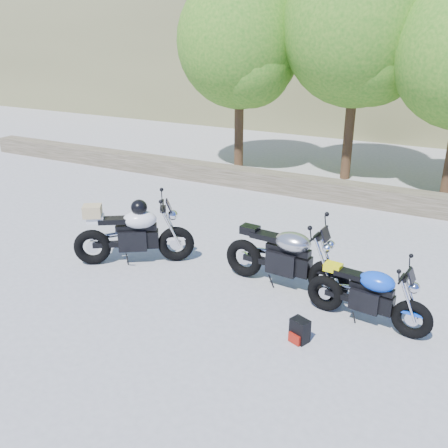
{
  "coord_description": "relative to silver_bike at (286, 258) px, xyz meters",
  "views": [
    {
      "loc": [
        4.18,
        -6.67,
        4.18
      ],
      "look_at": [
        0.2,
        1.0,
        0.75
      ],
      "focal_mm": 40.0,
      "sensor_mm": 36.0,
      "label": 1
    }
  ],
  "objects": [
    {
      "name": "ground",
      "position": [
        -1.61,
        -0.53,
        -0.56
      ],
      "size": [
        90.0,
        90.0,
        0.0
      ],
      "primitive_type": "plane",
      "color": "gray",
      "rests_on": "ground"
    },
    {
      "name": "stone_wall",
      "position": [
        -1.61,
        4.97,
        -0.31
      ],
      "size": [
        22.0,
        0.55,
        0.5
      ],
      "primitive_type": "cube",
      "color": "#47412F",
      "rests_on": "ground"
    },
    {
      "name": "tree_decid_left",
      "position": [
        -4.01,
        6.6,
        3.08
      ],
      "size": [
        3.67,
        3.67,
        5.62
      ],
      "color": "#382314",
      "rests_on": "ground"
    },
    {
      "name": "tree_decid_mid",
      "position": [
        -0.71,
        7.0,
        3.48
      ],
      "size": [
        4.08,
        4.08,
        6.24
      ],
      "color": "#382314",
      "rests_on": "ground"
    },
    {
      "name": "silver_bike",
      "position": [
        0.0,
        0.0,
        0.0
      ],
      "size": [
        2.29,
        0.72,
        1.15
      ],
      "rotation": [
        0.0,
        0.0,
        -0.08
      ],
      "color": "black",
      "rests_on": "ground"
    },
    {
      "name": "white_bike",
      "position": [
        -2.88,
        -0.38,
        0.05
      ],
      "size": [
        1.98,
        1.37,
        1.25
      ],
      "rotation": [
        0.0,
        0.0,
        0.57
      ],
      "color": "black",
      "rests_on": "ground"
    },
    {
      "name": "blue_bike",
      "position": [
        1.49,
        -0.48,
        -0.09
      ],
      "size": [
        1.92,
        0.61,
        0.97
      ],
      "rotation": [
        0.0,
        0.0,
        -0.12
      ],
      "color": "black",
      "rests_on": "ground"
    },
    {
      "name": "backpack",
      "position": [
        0.75,
        -1.39,
        -0.39
      ],
      "size": [
        0.31,
        0.29,
        0.35
      ],
      "rotation": [
        0.0,
        0.0,
        -0.38
      ],
      "color": "black",
      "rests_on": "ground"
    }
  ]
}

